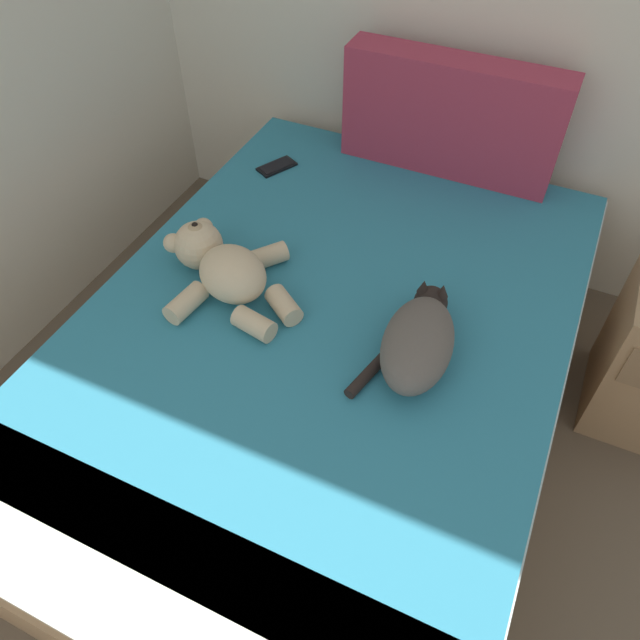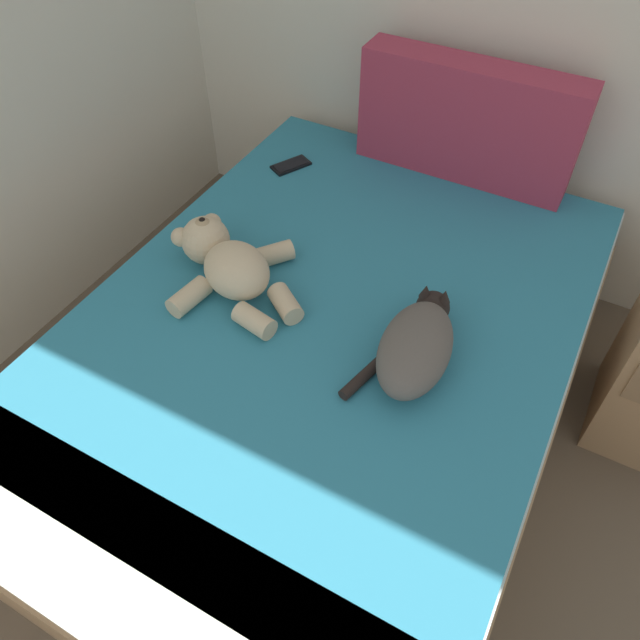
# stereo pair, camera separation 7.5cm
# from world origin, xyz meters

# --- Properties ---
(bed) EXTENTS (1.43, 2.02, 0.51)m
(bed) POSITION_xyz_m (1.21, 3.21, 0.25)
(bed) COLOR #9E7A56
(bed) RESTS_ON ground_plane
(patterned_cushion) EXTENTS (0.79, 0.14, 0.42)m
(patterned_cushion) POSITION_xyz_m (1.29, 4.12, 0.72)
(patterned_cushion) COLOR #A5334C
(patterned_cushion) RESTS_ON bed
(cat) EXTENTS (0.25, 0.43, 0.15)m
(cat) POSITION_xyz_m (1.50, 3.18, 0.58)
(cat) COLOR #59514C
(cat) RESTS_ON bed
(teddy_bear) EXTENTS (0.51, 0.42, 0.17)m
(teddy_bear) POSITION_xyz_m (0.86, 3.21, 0.58)
(teddy_bear) COLOR beige
(teddy_bear) RESTS_ON bed
(cell_phone) EXTENTS (0.13, 0.16, 0.01)m
(cell_phone) POSITION_xyz_m (0.71, 3.85, 0.52)
(cell_phone) COLOR black
(cell_phone) RESTS_ON bed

